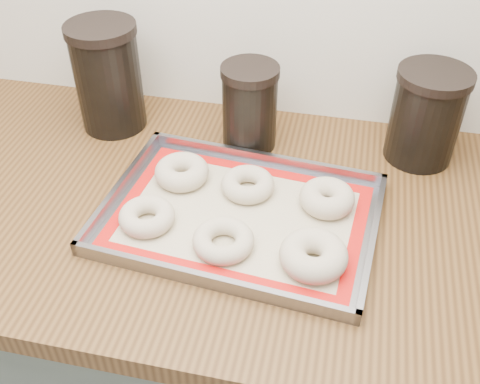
% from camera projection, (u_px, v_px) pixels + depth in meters
% --- Properties ---
extents(cabinet, '(3.00, 0.65, 0.86)m').
position_uv_depth(cabinet, '(289.00, 366.00, 1.28)').
color(cabinet, slate).
rests_on(cabinet, floor).
extents(countertop, '(3.06, 0.68, 0.04)m').
position_uv_depth(countertop, '(303.00, 223.00, 0.99)').
color(countertop, brown).
rests_on(countertop, cabinet).
extents(baking_tray, '(0.49, 0.37, 0.03)m').
position_uv_depth(baking_tray, '(240.00, 216.00, 0.96)').
color(baking_tray, gray).
rests_on(baking_tray, countertop).
extents(baking_mat, '(0.44, 0.33, 0.00)m').
position_uv_depth(baking_mat, '(240.00, 216.00, 0.97)').
color(baking_mat, '#C6B793').
rests_on(baking_mat, baking_tray).
extents(bagel_front_left, '(0.10, 0.10, 0.03)m').
position_uv_depth(bagel_front_left, '(147.00, 216.00, 0.94)').
color(bagel_front_left, beige).
rests_on(bagel_front_left, baking_mat).
extents(bagel_front_mid, '(0.10, 0.10, 0.03)m').
position_uv_depth(bagel_front_mid, '(223.00, 240.00, 0.90)').
color(bagel_front_mid, beige).
rests_on(bagel_front_mid, baking_mat).
extents(bagel_front_right, '(0.12, 0.12, 0.04)m').
position_uv_depth(bagel_front_right, '(314.00, 255.00, 0.87)').
color(bagel_front_right, beige).
rests_on(bagel_front_right, baking_mat).
extents(bagel_back_left, '(0.11, 0.11, 0.04)m').
position_uv_depth(bagel_back_left, '(182.00, 172.00, 1.03)').
color(bagel_back_left, beige).
rests_on(bagel_back_left, baking_mat).
extents(bagel_back_mid, '(0.10, 0.10, 0.03)m').
position_uv_depth(bagel_back_mid, '(248.00, 184.00, 1.01)').
color(bagel_back_mid, beige).
rests_on(bagel_back_mid, baking_mat).
extents(bagel_back_right, '(0.10, 0.10, 0.04)m').
position_uv_depth(bagel_back_right, '(327.00, 198.00, 0.97)').
color(bagel_back_right, beige).
rests_on(bagel_back_right, baking_mat).
extents(canister_left, '(0.14, 0.14, 0.22)m').
position_uv_depth(canister_left, '(108.00, 77.00, 1.12)').
color(canister_left, black).
rests_on(canister_left, countertop).
extents(canister_mid, '(0.11, 0.11, 0.17)m').
position_uv_depth(canister_mid, '(250.00, 107.00, 1.08)').
color(canister_mid, black).
rests_on(canister_mid, countertop).
extents(canister_right, '(0.14, 0.14, 0.18)m').
position_uv_depth(canister_right, '(426.00, 115.00, 1.05)').
color(canister_right, black).
rests_on(canister_right, countertop).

